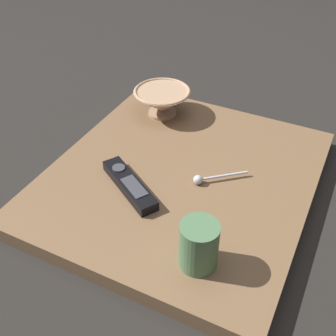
{
  "coord_description": "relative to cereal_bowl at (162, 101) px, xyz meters",
  "views": [
    {
      "loc": [
        -0.31,
        0.7,
        0.67
      ],
      "look_at": [
        0.03,
        0.02,
        0.06
      ],
      "focal_mm": 45.13,
      "sensor_mm": 36.0,
      "label": 1
    }
  ],
  "objects": [
    {
      "name": "teaspoon",
      "position": [
        -0.22,
        0.22,
        -0.03
      ],
      "size": [
        0.11,
        0.09,
        0.02
      ],
      "color": "silver",
      "rests_on": "table"
    },
    {
      "name": "table",
      "position": [
        -0.16,
        0.22,
        -0.06
      ],
      "size": [
        0.59,
        0.66,
        0.04
      ],
      "color": "brown",
      "rests_on": "ground"
    },
    {
      "name": "cereal_bowl",
      "position": [
        0.0,
        0.0,
        0.0
      ],
      "size": [
        0.16,
        0.16,
        0.08
      ],
      "color": "tan",
      "rests_on": "table"
    },
    {
      "name": "ground_plane",
      "position": [
        -0.16,
        0.22,
        -0.08
      ],
      "size": [
        6.0,
        6.0,
        0.0
      ],
      "primitive_type": "plane",
      "color": "black"
    },
    {
      "name": "tv_remote_near",
      "position": [
        -0.08,
        0.32,
        -0.03
      ],
      "size": [
        0.18,
        0.14,
        0.03
      ],
      "color": "black",
      "rests_on": "table"
    },
    {
      "name": "coffee_mug",
      "position": [
        -0.3,
        0.44,
        0.01
      ],
      "size": [
        0.07,
        0.07,
        0.1
      ],
      "color": "#4C724C",
      "rests_on": "table"
    }
  ]
}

